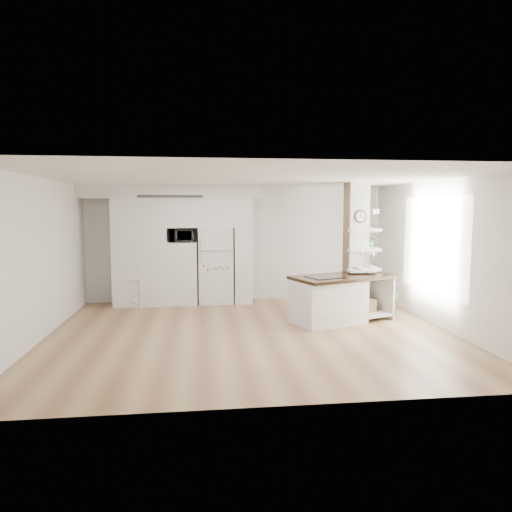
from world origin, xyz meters
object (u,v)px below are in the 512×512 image
(floor_plant_a, at_px, (392,304))
(refrigerator, at_px, (216,265))
(bookshelf, at_px, (132,294))
(kitchen_island, at_px, (333,298))

(floor_plant_a, bearing_deg, refrigerator, 153.82)
(bookshelf, distance_m, floor_plant_a, 5.61)
(refrigerator, xyz_separation_m, kitchen_island, (2.18, -2.10, -0.41))
(bookshelf, bearing_deg, kitchen_island, -16.24)
(refrigerator, bearing_deg, bookshelf, -174.27)
(refrigerator, relative_size, kitchen_island, 0.80)
(floor_plant_a, bearing_deg, bookshelf, 164.01)
(refrigerator, relative_size, floor_plant_a, 3.49)
(refrigerator, xyz_separation_m, bookshelf, (-1.87, -0.19, -0.59))
(kitchen_island, relative_size, bookshelf, 3.43)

